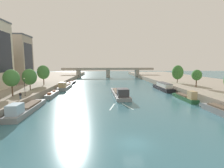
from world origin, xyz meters
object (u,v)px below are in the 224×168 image
at_px(tree_right_far, 178,72).
at_px(lamppost_left_bank, 25,86).
at_px(moored_boat_left_midway, 53,94).
at_px(tree_right_third, 197,75).
at_px(moored_boat_left_gap_after, 65,86).
at_px(moored_boat_right_downstream, 163,87).
at_px(moored_boat_left_lone, 72,83).
at_px(moored_boat_left_downstream, 26,108).
at_px(barge_midriver, 120,93).
at_px(tree_left_midway, 11,78).
at_px(tree_left_distant, 30,77).
at_px(bridge_far, 108,71).
at_px(moored_boat_right_lone, 186,97).
at_px(tree_left_second, 43,72).
at_px(person_on_quay, 20,95).

height_order(tree_right_far, lamppost_left_bank, tree_right_far).
distance_m(moored_boat_left_midway, tree_right_third, 47.71).
distance_m(moored_boat_left_gap_after, moored_boat_right_downstream, 38.89).
xyz_separation_m(moored_boat_left_lone, tree_right_far, (46.68, -16.74, 5.95)).
bearing_deg(moored_boat_left_downstream, moored_boat_left_lone, 89.73).
height_order(barge_midriver, tree_left_midway, tree_left_midway).
xyz_separation_m(tree_right_third, lamppost_left_bank, (-51.02, -11.81, -1.67)).
bearing_deg(moored_boat_left_lone, moored_boat_left_gap_after, -88.37).
xyz_separation_m(moored_boat_left_lone, tree_left_distant, (-6.54, -31.53, 5.55)).
distance_m(moored_boat_left_gap_after, bridge_far, 57.18).
distance_m(moored_boat_left_gap_after, moored_boat_left_lone, 16.12).
bearing_deg(lamppost_left_bank, moored_boat_right_lone, 2.94).
relative_size(tree_left_midway, tree_left_second, 0.89).
relative_size(tree_left_second, bridge_far, 0.11).
relative_size(moored_boat_left_downstream, moored_boat_right_downstream, 1.03).
bearing_deg(lamppost_left_bank, person_on_quay, -78.33).
bearing_deg(moored_boat_right_downstream, moored_boat_left_downstream, -145.88).
bearing_deg(bridge_far, tree_right_far, -63.56).
relative_size(moored_boat_right_downstream, lamppost_left_bank, 3.44).
relative_size(moored_boat_right_downstream, tree_left_midway, 2.34).
distance_m(bridge_far, person_on_quay, 85.80).
height_order(moored_boat_left_lone, moored_boat_right_downstream, moored_boat_right_downstream).
xyz_separation_m(tree_left_distant, person_on_quay, (3.72, -13.62, -3.05)).
xyz_separation_m(moored_boat_left_downstream, moored_boat_left_lone, (0.23, 48.28, -0.28)).
distance_m(tree_left_second, lamppost_left_bank, 21.16).
distance_m(moored_boat_left_downstream, moored_boat_left_gap_after, 32.18).
height_order(barge_midriver, moored_boat_left_midway, barge_midriver).
bearing_deg(moored_boat_left_gap_after, tree_left_second, -148.66).
distance_m(moored_boat_right_downstream, tree_right_third, 12.42).
relative_size(moored_boat_left_gap_after, tree_left_second, 2.06).
bearing_deg(moored_boat_left_lone, bridge_far, 62.45).
height_order(tree_left_second, lamppost_left_bank, tree_left_second).
relative_size(moored_boat_left_lone, tree_left_second, 1.77).
height_order(moored_boat_left_midway, tree_right_third, tree_right_third).
bearing_deg(moored_boat_left_lone, barge_midriver, -56.55).
xyz_separation_m(moored_boat_left_lone, lamppost_left_bank, (-3.65, -41.13, 4.04)).
bearing_deg(moored_boat_left_lone, tree_left_distant, -101.72).
relative_size(moored_boat_left_gap_after, tree_right_third, 2.56).
xyz_separation_m(moored_boat_left_midway, tree_left_second, (-6.44, 11.12, 6.30)).
relative_size(tree_right_third, lamppost_left_bank, 1.33).
xyz_separation_m(tree_left_second, tree_right_third, (53.76, -9.04, -0.65)).
distance_m(barge_midriver, moored_boat_left_gap_after, 26.09).
bearing_deg(tree_left_second, tree_left_midway, -90.28).
bearing_deg(moored_boat_left_midway, tree_left_midway, -123.01).
height_order(barge_midriver, bridge_far, bridge_far).
distance_m(moored_boat_left_lone, tree_right_far, 49.95).
xyz_separation_m(moored_boat_left_lone, person_on_quay, (-2.82, -45.15, 2.50)).
height_order(barge_midriver, tree_left_second, tree_left_second).
bearing_deg(moored_boat_left_midway, tree_left_second, 120.06).
height_order(moored_boat_left_gap_after, moored_boat_right_lone, moored_boat_left_gap_after).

